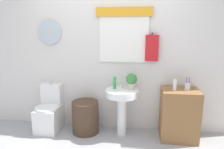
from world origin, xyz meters
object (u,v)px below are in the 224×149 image
toilet (50,112)px  soap_bottle (115,83)px  pedestal_sink (122,101)px  wooden_cabinet (179,114)px  potted_plant (131,80)px  laundry_hamper (85,117)px  toothbrush_cup (188,86)px  lotion_bottle (175,85)px

toilet → soap_bottle: size_ratio=4.03×
toilet → pedestal_sink: toilet is taller
wooden_cabinet → potted_plant: potted_plant is taller
laundry_hamper → pedestal_sink: size_ratio=0.70×
toilet → toothbrush_cup: (2.18, -0.02, 0.54)m
pedestal_sink → soap_bottle: 0.31m
toilet → wooden_cabinet: 2.09m
pedestal_sink → toothbrush_cup: toothbrush_cup is taller
wooden_cabinet → lotion_bottle: (-0.10, -0.04, 0.47)m
lotion_bottle → potted_plant: bearing=171.1°
toilet → laundry_hamper: size_ratio=1.47×
potted_plant → wooden_cabinet: bearing=-4.7°
toilet → potted_plant: 1.48m
potted_plant → pedestal_sink: bearing=-156.8°
lotion_bottle → toilet: bearing=177.8°
toilet → lotion_bottle: size_ratio=4.72×
laundry_hamper → toothbrush_cup: (1.56, 0.02, 0.57)m
laundry_hamper → toothbrush_cup: toothbrush_cup is taller
pedestal_sink → potted_plant: (0.14, 0.06, 0.32)m
potted_plant → lotion_bottle: (0.64, -0.10, -0.02)m
toilet → toothbrush_cup: 2.25m
soap_bottle → lotion_bottle: lotion_bottle is taller
toilet → lotion_bottle: 2.07m
pedestal_sink → potted_plant: size_ratio=3.00×
wooden_cabinet → toothbrush_cup: (0.10, 0.02, 0.44)m
pedestal_sink → potted_plant: potted_plant is taller
laundry_hamper → wooden_cabinet: 1.47m
toilet → laundry_hamper: bearing=-3.3°
soap_bottle → laundry_hamper: bearing=-174.0°
laundry_hamper → potted_plant: 0.96m
toilet → wooden_cabinet: (2.09, -0.04, 0.10)m
laundry_hamper → wooden_cabinet: size_ratio=0.67×
wooden_cabinet → toothbrush_cup: size_ratio=4.22×
laundry_hamper → potted_plant: potted_plant is taller
toilet → pedestal_sink: 1.24m
laundry_hamper → lotion_bottle: (1.37, -0.04, 0.60)m
pedestal_sink → laundry_hamper: bearing=180.0°
wooden_cabinet → potted_plant: 0.89m
toilet → wooden_cabinet: bearing=-1.0°
soap_bottle → toothbrush_cup: (1.09, -0.03, -0.01)m
wooden_cabinet → soap_bottle: 1.09m
potted_plant → lotion_bottle: bearing=-8.9°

